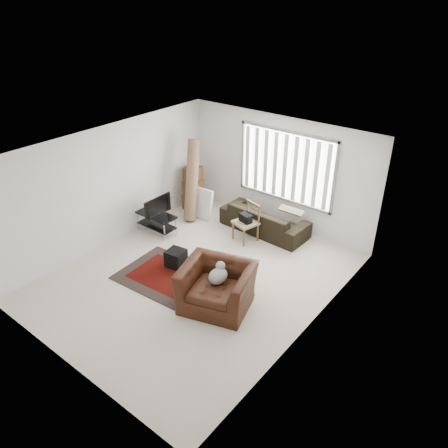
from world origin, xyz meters
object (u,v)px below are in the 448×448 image
object	(u,v)px
sofa	(265,215)
side_chair	(246,221)
moving_boxes	(194,190)
armchair	(217,284)
tv_stand	(156,219)

from	to	relation	value
sofa	side_chair	xyz separation A→B (m)	(-0.10, -0.62, 0.09)
moving_boxes	armchair	xyz separation A→B (m)	(3.00, -2.72, -0.06)
tv_stand	sofa	distance (m)	2.58
tv_stand	armchair	world-z (taller)	armchair
side_chair	armchair	distance (m)	2.45
tv_stand	moving_boxes	bearing A→B (deg)	96.38
sofa	armchair	xyz separation A→B (m)	(0.87, -2.87, 0.06)
sofa	armchair	distance (m)	3.00
moving_boxes	side_chair	world-z (taller)	moving_boxes
moving_boxes	armchair	world-z (taller)	moving_boxes
moving_boxes	side_chair	size ratio (longest dim) A/B	1.27
tv_stand	moving_boxes	xyz separation A→B (m)	(-0.17, 1.52, 0.18)
moving_boxes	sofa	bearing A→B (deg)	4.12
sofa	side_chair	distance (m)	0.63
tv_stand	sofa	size ratio (longest dim) A/B	0.46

